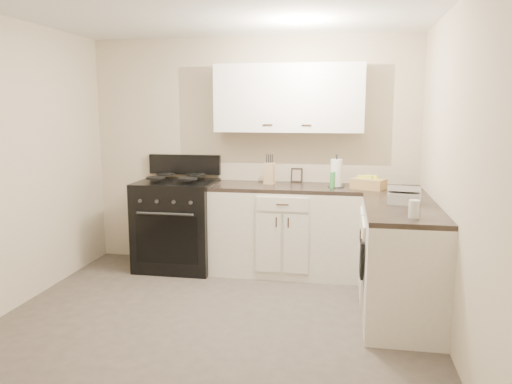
% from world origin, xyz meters
% --- Properties ---
extents(floor, '(3.60, 3.60, 0.00)m').
position_xyz_m(floor, '(0.00, 0.00, 0.00)').
color(floor, '#473F38').
rests_on(floor, ground).
extents(ceiling, '(3.60, 3.60, 0.00)m').
position_xyz_m(ceiling, '(0.00, 0.00, 2.50)').
color(ceiling, white).
rests_on(ceiling, wall_back).
extents(wall_back, '(3.60, 0.00, 3.60)m').
position_xyz_m(wall_back, '(0.00, 1.80, 1.25)').
color(wall_back, beige).
rests_on(wall_back, ground).
extents(wall_right, '(0.00, 3.60, 3.60)m').
position_xyz_m(wall_right, '(1.80, 0.00, 1.25)').
color(wall_right, beige).
rests_on(wall_right, ground).
extents(wall_front, '(3.60, 0.00, 3.60)m').
position_xyz_m(wall_front, '(0.00, -1.80, 1.25)').
color(wall_front, beige).
rests_on(wall_front, ground).
extents(base_cabinets_back, '(1.55, 0.60, 0.90)m').
position_xyz_m(base_cabinets_back, '(0.43, 1.50, 0.45)').
color(base_cabinets_back, silver).
rests_on(base_cabinets_back, floor).
extents(base_cabinets_right, '(0.60, 1.90, 0.90)m').
position_xyz_m(base_cabinets_right, '(1.50, 0.85, 0.45)').
color(base_cabinets_right, silver).
rests_on(base_cabinets_right, floor).
extents(countertop_back, '(1.55, 0.60, 0.04)m').
position_xyz_m(countertop_back, '(0.43, 1.50, 0.92)').
color(countertop_back, black).
rests_on(countertop_back, base_cabinets_back).
extents(countertop_right, '(0.60, 1.90, 0.04)m').
position_xyz_m(countertop_right, '(1.50, 0.85, 0.92)').
color(countertop_right, black).
rests_on(countertop_right, base_cabinets_right).
extents(upper_cabinets, '(1.55, 0.30, 0.70)m').
position_xyz_m(upper_cabinets, '(0.43, 1.65, 1.84)').
color(upper_cabinets, white).
rests_on(upper_cabinets, wall_back).
extents(stove, '(0.83, 0.71, 1.00)m').
position_xyz_m(stove, '(-0.77, 1.48, 0.46)').
color(stove, black).
rests_on(stove, floor).
extents(knife_block, '(0.12, 0.11, 0.23)m').
position_xyz_m(knife_block, '(0.23, 1.59, 1.05)').
color(knife_block, tan).
rests_on(knife_block, countertop_back).
extents(paper_towel, '(0.14, 0.14, 0.28)m').
position_xyz_m(paper_towel, '(0.94, 1.49, 1.08)').
color(paper_towel, white).
rests_on(paper_towel, countertop_back).
extents(soap_bottle, '(0.07, 0.07, 0.16)m').
position_xyz_m(soap_bottle, '(0.90, 1.44, 1.02)').
color(soap_bottle, green).
rests_on(soap_bottle, countertop_back).
extents(picture_frame, '(0.13, 0.05, 0.16)m').
position_xyz_m(picture_frame, '(0.51, 1.76, 1.02)').
color(picture_frame, black).
rests_on(picture_frame, countertop_back).
extents(wicker_basket, '(0.37, 0.32, 0.10)m').
position_xyz_m(wicker_basket, '(1.26, 1.43, 0.99)').
color(wicker_basket, tan).
rests_on(wicker_basket, countertop_right).
extents(countertop_grill, '(0.30, 0.29, 0.10)m').
position_xyz_m(countertop_grill, '(1.53, 0.70, 0.99)').
color(countertop_grill, silver).
rests_on(countertop_grill, countertop_right).
extents(glass_jar, '(0.10, 0.10, 0.13)m').
position_xyz_m(glass_jar, '(1.53, 0.12, 1.01)').
color(glass_jar, silver).
rests_on(glass_jar, countertop_right).
extents(oven_mitt_near, '(0.02, 0.17, 0.30)m').
position_xyz_m(oven_mitt_near, '(1.18, 0.34, 0.54)').
color(oven_mitt_near, black).
rests_on(oven_mitt_near, base_cabinets_right).
extents(oven_mitt_far, '(0.02, 0.15, 0.26)m').
position_xyz_m(oven_mitt_far, '(1.18, 0.53, 0.48)').
color(oven_mitt_far, black).
rests_on(oven_mitt_far, base_cabinets_right).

